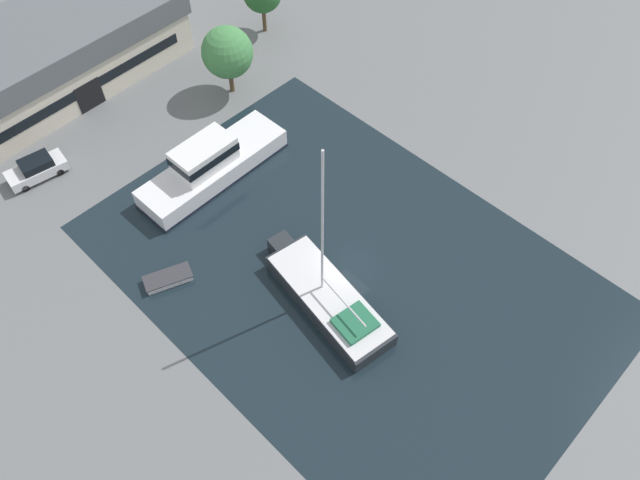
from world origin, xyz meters
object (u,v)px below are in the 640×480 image
(warehouse_building, at_px, (50,55))
(motor_cruiser, at_px, (211,165))
(parked_car, at_px, (37,169))
(small_dinghy, at_px, (168,278))
(quay_tree_near_building, at_px, (227,52))
(sailboat_moored, at_px, (327,297))

(warehouse_building, bearing_deg, motor_cruiser, -85.14)
(parked_car, distance_m, small_dinghy, 14.92)
(warehouse_building, distance_m, quay_tree_near_building, 15.35)
(warehouse_building, distance_m, sailboat_moored, 32.63)
(quay_tree_near_building, xyz_separation_m, small_dinghy, (-16.01, -11.93, -3.66))
(parked_car, distance_m, sailboat_moored, 24.92)
(motor_cruiser, bearing_deg, quay_tree_near_building, -50.21)
(sailboat_moored, relative_size, small_dinghy, 3.93)
(warehouse_building, bearing_deg, parked_car, -131.33)
(motor_cruiser, bearing_deg, small_dinghy, 121.57)
(quay_tree_near_building, distance_m, parked_car, 17.60)
(parked_car, height_order, motor_cruiser, motor_cruiser)
(warehouse_building, xyz_separation_m, sailboat_moored, (0.19, -32.56, -2.16))
(quay_tree_near_building, relative_size, small_dinghy, 1.74)
(small_dinghy, bearing_deg, quay_tree_near_building, 148.74)
(quay_tree_near_building, height_order, motor_cruiser, quay_tree_near_building)
(parked_car, distance_m, motor_cruiser, 13.41)
(parked_car, xyz_separation_m, small_dinghy, (1.07, -14.87, -0.57))
(warehouse_building, distance_m, small_dinghy, 24.55)
(sailboat_moored, bearing_deg, small_dinghy, 134.29)
(warehouse_building, bearing_deg, quay_tree_near_building, -51.73)
(motor_cruiser, bearing_deg, parked_car, 43.44)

